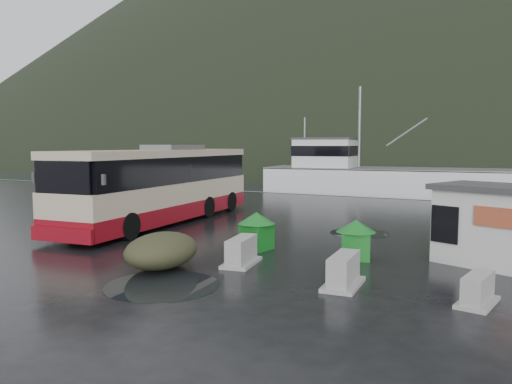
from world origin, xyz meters
The scene contains 15 objects.
ground centered at (0.00, 0.00, 0.00)m, with size 160.00×160.00×0.00m, color black.
harbor_water centered at (0.00, 110.00, 0.00)m, with size 300.00×180.00×0.02m, color black.
quay_edge centered at (0.00, 20.00, 0.00)m, with size 160.00×0.60×1.50m, color #999993.
headland centered at (10.00, 250.00, 0.00)m, with size 780.00×540.00×570.00m, color black.
coach_bus centered at (-3.08, 3.73, 0.00)m, with size 3.35×13.59×3.85m, color #BDAA8F, non-canonical shape.
white_van centered at (-5.94, 2.91, 0.00)m, with size 2.17×6.30×2.64m, color silver, non-canonical shape.
waste_bin_left centered at (4.00, 0.08, 0.00)m, with size 0.99×0.99×1.38m, color #126A1C, non-canonical shape.
waste_bin_right centered at (7.66, 0.22, 0.00)m, with size 0.96×0.96×1.33m, color #126A1C, non-canonical shape.
dome_tent centered at (2.63, -3.72, 0.00)m, with size 2.01×2.81×1.10m, color #343520, non-canonical shape.
ticket_kiosk centered at (11.71, 1.48, 0.00)m, with size 3.28×2.48×2.56m, color silver, non-canonical shape.
jersey_barrier_a centered at (8.27, -3.11, 0.00)m, with size 0.88×1.75×0.88m, color #999993, non-canonical shape.
jersey_barrier_b centered at (4.61, -2.18, 0.00)m, with size 0.87×1.74×0.87m, color #999993, non-canonical shape.
jersey_barrier_c centered at (11.60, -3.13, 0.00)m, with size 0.74×1.48×0.74m, color #999993, non-canonical shape.
fishing_trawler centered at (3.43, 26.46, 0.00)m, with size 25.26×5.54×10.10m, color silver, non-canonical shape.
puddles centered at (2.52, -2.75, 0.01)m, with size 13.57×15.08×0.01m.
Camera 1 is at (12.18, -15.94, 3.82)m, focal length 35.00 mm.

